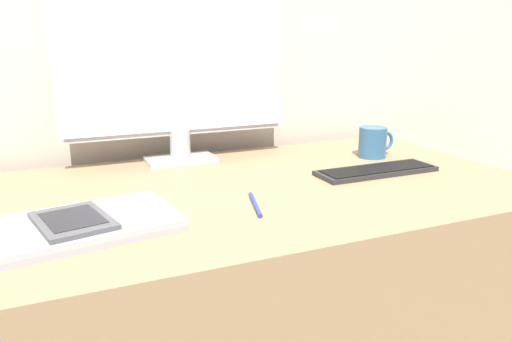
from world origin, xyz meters
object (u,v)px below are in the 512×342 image
object	(u,v)px
monitor	(177,74)
coffee_mug	(373,142)
ereader	(73,220)
pen	(255,204)
laptop	(85,225)
keyboard	(376,171)

from	to	relation	value
monitor	coffee_mug	size ratio (longest dim) A/B	5.60
ereader	coffee_mug	xyz separation A→B (m)	(0.86, 0.28, 0.02)
coffee_mug	pen	bearing A→B (deg)	-151.83
ereader	pen	bearing A→B (deg)	1.94
laptop	coffee_mug	distance (m)	0.88
ereader	monitor	bearing A→B (deg)	54.71
laptop	pen	bearing A→B (deg)	-0.31
keyboard	laptop	world-z (taller)	laptop
keyboard	pen	distance (m)	0.41
ereader	coffee_mug	bearing A→B (deg)	17.98
coffee_mug	pen	xyz separation A→B (m)	(-0.50, -0.27, -0.04)
laptop	ereader	bearing A→B (deg)	-144.94
laptop	coffee_mug	xyz separation A→B (m)	(0.84, 0.27, 0.03)
ereader	keyboard	bearing A→B (deg)	9.36
monitor	ereader	distance (m)	0.60
coffee_mug	ereader	bearing A→B (deg)	-162.02
coffee_mug	pen	distance (m)	0.57
laptop	pen	distance (m)	0.34
keyboard	ereader	world-z (taller)	ereader
monitor	pen	bearing A→B (deg)	-85.20
ereader	pen	size ratio (longest dim) A/B	1.29
keyboard	pen	bearing A→B (deg)	-164.13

